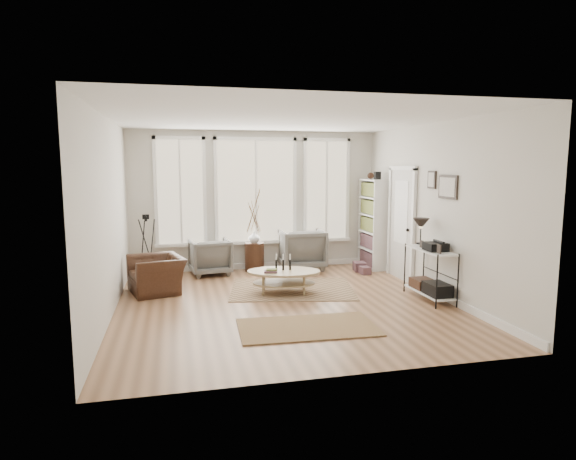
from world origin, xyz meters
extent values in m
plane|color=#9D704D|center=(0.00, 0.00, 0.00)|extent=(5.50, 5.50, 0.00)
plane|color=white|center=(0.00, 0.00, 2.90)|extent=(5.50, 5.50, 0.00)
cube|color=beige|center=(0.00, 2.75, 1.45)|extent=(5.20, 0.04, 2.90)
cube|color=beige|center=(0.00, -2.75, 1.45)|extent=(5.20, 0.04, 2.90)
cube|color=beige|center=(-2.60, 0.00, 1.45)|extent=(0.04, 5.50, 2.90)
cube|color=beige|center=(2.60, 0.00, 1.45)|extent=(0.04, 5.50, 2.90)
cube|color=white|center=(0.00, 2.74, 0.06)|extent=(5.10, 0.04, 0.12)
cube|color=white|center=(2.58, 0.00, 0.06)|extent=(0.03, 5.40, 0.12)
cube|color=tan|center=(0.00, 2.73, 1.65)|extent=(1.60, 0.03, 2.10)
cube|color=tan|center=(-1.55, 2.73, 1.65)|extent=(0.90, 0.03, 2.10)
cube|color=tan|center=(1.55, 2.73, 1.65)|extent=(0.90, 0.03, 2.10)
cube|color=white|center=(0.00, 2.71, 1.65)|extent=(1.74, 0.06, 2.24)
cube|color=white|center=(-1.55, 2.71, 1.65)|extent=(1.04, 0.06, 2.24)
cube|color=white|center=(1.55, 2.71, 1.65)|extent=(1.04, 0.06, 2.24)
cube|color=white|center=(0.00, 2.69, 0.57)|extent=(4.10, 0.12, 0.06)
cube|color=silver|center=(2.58, 1.15, 1.05)|extent=(0.04, 0.88, 2.10)
cube|color=white|center=(2.56, 1.15, 1.30)|extent=(0.01, 0.55, 1.20)
cube|color=white|center=(2.56, 0.66, 1.05)|extent=(0.06, 0.08, 2.18)
cube|color=white|center=(2.56, 1.64, 1.05)|extent=(0.06, 0.08, 2.18)
cube|color=white|center=(2.56, 1.15, 2.14)|extent=(0.06, 1.06, 0.08)
sphere|color=black|center=(2.53, 0.82, 1.00)|extent=(0.06, 0.06, 0.06)
cube|color=white|center=(2.43, 1.81, 0.95)|extent=(0.30, 0.03, 1.90)
cube|color=white|center=(2.43, 2.63, 0.95)|extent=(0.30, 0.03, 1.90)
cube|color=white|center=(2.58, 2.23, 0.95)|extent=(0.02, 0.85, 1.90)
cube|color=white|center=(2.43, 2.23, 0.95)|extent=(0.30, 0.81, 1.90)
cube|color=brown|center=(2.43, 2.23, 0.95)|extent=(0.24, 0.75, 1.76)
cube|color=black|center=(2.43, 2.02, 1.98)|extent=(0.12, 0.10, 0.16)
sphere|color=#382116|center=(2.43, 2.38, 1.97)|extent=(0.14, 0.14, 0.14)
cube|color=white|center=(2.38, -0.30, 0.12)|extent=(0.37, 1.07, 0.03)
cube|color=white|center=(2.38, -0.30, 0.82)|extent=(0.37, 1.07, 0.02)
cylinder|color=black|center=(2.20, -0.83, 0.42)|extent=(0.02, 0.02, 0.85)
cylinder|color=black|center=(2.56, -0.83, 0.42)|extent=(0.02, 0.02, 0.85)
cylinder|color=black|center=(2.20, 0.23, 0.42)|extent=(0.02, 0.02, 0.85)
cylinder|color=black|center=(2.56, 0.23, 0.42)|extent=(0.02, 0.02, 0.85)
cylinder|color=black|center=(2.38, 0.05, 0.88)|extent=(0.14, 0.14, 0.02)
cylinder|color=black|center=(2.38, 0.05, 1.01)|extent=(0.02, 0.02, 0.30)
cone|color=black|center=(2.38, 0.05, 1.21)|extent=(0.28, 0.28, 0.18)
cube|color=black|center=(2.38, -0.45, 0.91)|extent=(0.32, 0.30, 0.13)
cube|color=black|center=(2.38, -0.55, 0.23)|extent=(0.32, 0.45, 0.20)
cube|color=#382116|center=(2.38, -0.08, 0.21)|extent=(0.32, 0.40, 0.16)
cube|color=black|center=(2.28, -0.72, 0.91)|extent=(0.02, 0.10, 0.14)
cube|color=black|center=(2.28, -0.18, 0.91)|extent=(0.02, 0.10, 0.12)
cube|color=black|center=(2.58, -0.40, 1.85)|extent=(0.03, 0.52, 0.38)
cube|color=silver|center=(2.56, -0.40, 1.85)|extent=(0.01, 0.44, 0.30)
cube|color=black|center=(2.58, 0.10, 1.95)|extent=(0.03, 0.24, 0.30)
cube|color=silver|center=(2.56, 0.10, 1.95)|extent=(0.01, 0.18, 0.24)
cube|color=brown|center=(0.33, 0.83, 0.01)|extent=(2.41, 1.99, 0.01)
cube|color=brown|center=(0.05, -1.22, 0.01)|extent=(1.90, 1.11, 0.01)
ellipsoid|color=tan|center=(0.13, 0.61, 0.18)|extent=(1.20, 0.90, 0.03)
ellipsoid|color=tan|center=(0.13, 0.61, 0.38)|extent=(1.40, 1.06, 0.04)
cylinder|color=tan|center=(-0.22, 0.41, 0.18)|extent=(0.04, 0.04, 0.36)
cylinder|color=tan|center=(0.48, 0.41, 0.18)|extent=(0.04, 0.04, 0.36)
cylinder|color=tan|center=(-0.22, 0.81, 0.18)|extent=(0.04, 0.04, 0.36)
cylinder|color=tan|center=(0.48, 0.81, 0.18)|extent=(0.04, 0.04, 0.36)
cylinder|color=black|center=(0.01, 0.66, 0.49)|extent=(0.04, 0.04, 0.18)
cylinder|color=black|center=(0.13, 0.66, 0.49)|extent=(0.04, 0.04, 0.18)
cylinder|color=black|center=(0.25, 0.66, 0.49)|extent=(0.04, 0.04, 0.18)
cube|color=#2D5228|center=(-0.11, 0.52, 0.43)|extent=(0.22, 0.16, 0.06)
imported|color=slate|center=(-1.01, 2.36, 0.36)|extent=(0.86, 0.88, 0.72)
imported|color=slate|center=(0.92, 2.45, 0.43)|extent=(0.92, 0.94, 0.86)
cylinder|color=#382116|center=(-0.08, 2.45, 0.30)|extent=(0.40, 0.40, 0.60)
imported|color=silver|center=(-0.09, 2.45, 0.72)|extent=(0.26, 0.26, 0.24)
imported|color=#382116|center=(-2.01, 1.18, 0.31)|extent=(1.15, 1.07, 0.63)
cylinder|color=black|center=(-2.22, 2.25, 1.15)|extent=(0.05, 0.05, 0.05)
cube|color=black|center=(-2.22, 2.25, 1.21)|extent=(0.12, 0.09, 0.09)
cylinder|color=black|center=(-2.22, 2.18, 1.21)|extent=(0.05, 0.07, 0.05)
cube|color=brown|center=(2.05, 1.96, 0.09)|extent=(0.27, 0.33, 0.19)
cube|color=brown|center=(2.05, 1.66, 0.08)|extent=(0.20, 0.24, 0.15)
camera|label=1|loc=(-1.64, -7.28, 2.20)|focal=30.00mm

